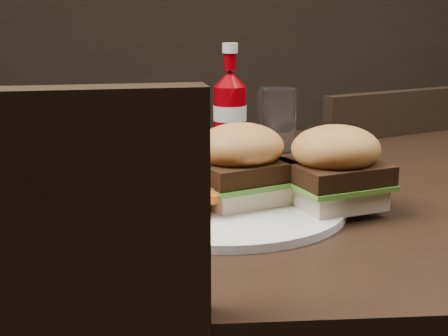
{
  "coord_description": "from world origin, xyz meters",
  "views": [
    {
      "loc": [
        -0.04,
        -0.83,
        0.98
      ],
      "look_at": [
        0.01,
        -0.11,
        0.8
      ],
      "focal_mm": 50.0,
      "sensor_mm": 36.0,
      "label": 1
    }
  ],
  "objects": [
    {
      "name": "dining_table",
      "position": [
        0.0,
        0.0,
        0.73
      ],
      "size": [
        1.2,
        0.8,
        0.04
      ],
      "primitive_type": "cube",
      "color": "black",
      "rests_on": "ground"
    },
    {
      "name": "chair_far",
      "position": [
        0.32,
        0.5,
        0.43
      ],
      "size": [
        0.5,
        0.5,
        0.04
      ],
      "primitive_type": "cube",
      "rotation": [
        0.0,
        0.0,
        3.58
      ],
      "color": "black",
      "rests_on": "ground"
    },
    {
      "name": "plate",
      "position": [
        0.01,
        -0.12,
        0.76
      ],
      "size": [
        0.29,
        0.29,
        0.01
      ],
      "primitive_type": "cylinder",
      "color": "white",
      "rests_on": "dining_table"
    },
    {
      "name": "sandwich_half_a",
      "position": [
        0.03,
        -0.11,
        0.77
      ],
      "size": [
        0.12,
        0.12,
        0.02
      ],
      "primitive_type": "cube",
      "rotation": [
        0.0,
        0.0,
        0.42
      ],
      "color": "beige",
      "rests_on": "plate"
    },
    {
      "name": "sandwich_half_b",
      "position": [
        0.14,
        -0.13,
        0.77
      ],
      "size": [
        0.12,
        0.12,
        0.02
      ],
      "primitive_type": "cube",
      "rotation": [
        0.0,
        0.0,
        0.33
      ],
      "color": "beige",
      "rests_on": "plate"
    },
    {
      "name": "fries_pile",
      "position": [
        -0.04,
        -0.12,
        0.78
      ],
      "size": [
        0.12,
        0.12,
        0.05
      ],
      "primitive_type": null,
      "rotation": [
        0.0,
        0.0,
        -0.02
      ],
      "color": "#AD5224",
      "rests_on": "plate"
    },
    {
      "name": "ketchup_bottle",
      "position": [
        0.04,
        0.19,
        0.81
      ],
      "size": [
        0.05,
        0.05,
        0.11
      ],
      "primitive_type": "cylinder",
      "rotation": [
        0.0,
        0.0,
        0.0
      ],
      "color": "#880007",
      "rests_on": "dining_table"
    },
    {
      "name": "tumbler",
      "position": [
        0.13,
        0.22,
        0.81
      ],
      "size": [
        0.07,
        0.07,
        0.1
      ],
      "primitive_type": "cylinder",
      "rotation": [
        0.0,
        0.0,
        0.07
      ],
      "color": "white",
      "rests_on": "dining_table"
    }
  ]
}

